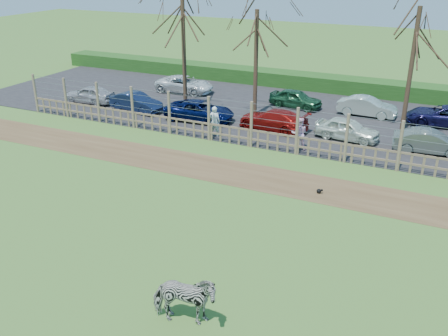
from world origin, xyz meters
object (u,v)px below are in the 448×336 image
at_px(tree_left, 183,22).
at_px(tree_right, 415,40).
at_px(car_2, 199,111).
at_px(car_8, 185,84).
at_px(tree_mid, 256,37).
at_px(car_1, 136,102).
at_px(zebra, 184,300).
at_px(car_12, 444,116).
at_px(visitor_a, 215,121).
at_px(car_4, 347,129).
at_px(car_5, 430,142).
at_px(car_0, 90,94).
at_px(visitor_b, 299,134).
at_px(crow, 319,191).
at_px(car_10, 296,99).
at_px(car_3, 273,120).
at_px(car_11, 367,107).

bearing_deg(tree_left, tree_right, 6.34).
xyz_separation_m(car_2, car_8, (-4.15, 5.52, 0.00)).
height_order(tree_mid, car_1, tree_mid).
height_order(zebra, car_12, zebra).
bearing_deg(visitor_a, car_4, -167.73).
xyz_separation_m(tree_right, car_8, (-15.74, 2.36, -4.60)).
xyz_separation_m(tree_left, car_4, (10.89, -1.24, -4.98)).
bearing_deg(tree_left, car_5, -5.58).
xyz_separation_m(tree_left, car_2, (1.91, -1.66, -4.98)).
distance_m(car_0, car_4, 17.63).
bearing_deg(visitor_a, visitor_b, 171.68).
distance_m(visitor_a, car_8, 9.93).
bearing_deg(crow, car_0, 158.69).
bearing_deg(tree_left, car_10, 29.16).
distance_m(car_4, car_8, 14.09).
relative_size(visitor_a, car_0, 0.49).
distance_m(visitor_a, car_2, 3.04).
distance_m(visitor_a, visitor_b, 4.91).
height_order(car_1, car_3, same).
bearing_deg(car_1, tree_left, -51.39).
xyz_separation_m(zebra, car_0, (-16.84, 16.70, -0.16)).
bearing_deg(tree_mid, car_10, 53.53).
relative_size(tree_left, zebra, 4.17).
bearing_deg(car_1, car_11, -61.75).
distance_m(tree_mid, car_1, 8.80).
relative_size(crow, car_5, 0.08).
bearing_deg(tree_left, car_0, -168.22).
xyz_separation_m(car_1, car_10, (9.13, 5.25, 0.00)).
bearing_deg(car_12, car_0, -81.01).
distance_m(tree_left, zebra, 21.29).
bearing_deg(car_3, car_12, 126.78).
distance_m(visitor_a, car_4, 7.36).
bearing_deg(crow, car_4, 93.30).
distance_m(tree_left, car_8, 6.68).
height_order(zebra, car_4, zebra).
distance_m(crow, car_12, 12.83).
distance_m(car_0, car_1, 4.01).
bearing_deg(visitor_b, tree_mid, -65.73).
xyz_separation_m(tree_left, car_10, (6.40, 3.57, -4.98)).
relative_size(zebra, visitor_b, 1.10).
bearing_deg(car_12, car_5, -8.15).
height_order(tree_mid, car_3, tree_mid).
bearing_deg(car_1, car_2, -82.74).
xyz_separation_m(car_0, car_3, (13.36, 0.03, 0.00)).
xyz_separation_m(tree_mid, zebra, (5.60, -19.11, -4.07)).
xyz_separation_m(car_0, car_12, (22.31, 5.05, 0.00)).
bearing_deg(visitor_b, car_3, -64.98).
xyz_separation_m(car_0, car_2, (8.65, -0.26, 0.00)).
xyz_separation_m(crow, car_2, (-9.40, 6.78, 0.53)).
bearing_deg(tree_left, car_8, 120.11).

